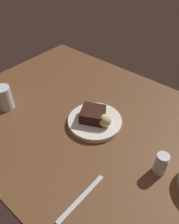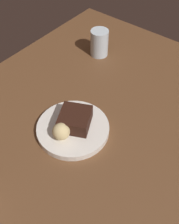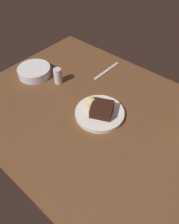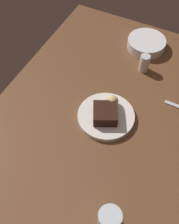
{
  "view_description": "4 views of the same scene",
  "coord_description": "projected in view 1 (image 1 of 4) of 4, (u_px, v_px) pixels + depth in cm",
  "views": [
    {
      "loc": [
        -40.23,
        49.5,
        64.62
      ],
      "look_at": [
        1.56,
        0.1,
        7.4
      ],
      "focal_mm": 35.85,
      "sensor_mm": 36.0,
      "label": 1
    },
    {
      "loc": [
        -38.56,
        -35.56,
        67.18
      ],
      "look_at": [
        4.07,
        -2.06,
        8.07
      ],
      "focal_mm": 44.96,
      "sensor_mm": 36.0,
      "label": 2
    },
    {
      "loc": [
        35.36,
        -48.92,
        69.92
      ],
      "look_at": [
        -2.63,
        -4.84,
        7.49
      ],
      "focal_mm": 33.67,
      "sensor_mm": 36.0,
      "label": 3
    },
    {
      "loc": [
        56.89,
        21.89,
        91.46
      ],
      "look_at": [
        2.54,
        -5.01,
        8.1
      ],
      "focal_mm": 46.55,
      "sensor_mm": 36.0,
      "label": 4
    }
  ],
  "objects": [
    {
      "name": "dining_table",
      "position": [
        93.0,
        125.0,
        0.9
      ],
      "size": [
        120.0,
        84.0,
        3.0
      ],
      "primitive_type": "cube",
      "color": "brown",
      "rests_on": "ground"
    },
    {
      "name": "dessert_plate",
      "position": [
        95.0,
        121.0,
        0.87
      ],
      "size": [
        21.06,
        21.06,
        1.92
      ],
      "primitive_type": "cylinder",
      "color": "white",
      "rests_on": "dining_table"
    },
    {
      "name": "chocolate_cake_slice",
      "position": [
        93.0,
        115.0,
        0.86
      ],
      "size": [
        11.68,
        11.56,
        4.38
      ],
      "primitive_type": "cube",
      "rotation": [
        0.0,
        0.0,
        5.16
      ],
      "color": "black",
      "rests_on": "dessert_plate"
    },
    {
      "name": "bread_roll",
      "position": [
        104.0,
        121.0,
        0.83
      ],
      "size": [
        4.9,
        4.9,
        4.9
      ],
      "primitive_type": "sphere",
      "color": "#DBC184",
      "rests_on": "dessert_plate"
    },
    {
      "name": "salt_shaker",
      "position": [
        161.0,
        164.0,
        0.69
      ],
      "size": [
        4.11,
        4.11,
        7.78
      ],
      "color": "silver",
      "rests_on": "dining_table"
    },
    {
      "name": "water_glass",
      "position": [
        4.0,
        98.0,
        0.92
      ],
      "size": [
        6.65,
        6.65,
        9.97
      ],
      "primitive_type": "cylinder",
      "color": "silver",
      "rests_on": "dining_table"
    },
    {
      "name": "butter_knife",
      "position": [
        81.0,
        198.0,
        0.64
      ],
      "size": [
        1.72,
        19.02,
        0.5
      ],
      "primitive_type": "cube",
      "rotation": [
        0.0,
        0.0,
        1.55
      ],
      "color": "silver",
      "rests_on": "dining_table"
    }
  ]
}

